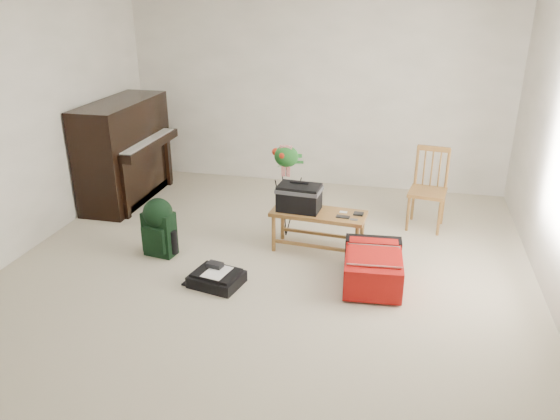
% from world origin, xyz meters
% --- Properties ---
extents(floor, '(5.00, 5.50, 0.01)m').
position_xyz_m(floor, '(0.00, 0.00, 0.00)').
color(floor, '#C0B59B').
rests_on(floor, ground).
extents(wall_back, '(5.00, 0.04, 2.50)m').
position_xyz_m(wall_back, '(0.00, 2.75, 1.25)').
color(wall_back, white).
rests_on(wall_back, floor).
extents(wall_left, '(0.04, 5.50, 2.50)m').
position_xyz_m(wall_left, '(-2.50, 0.00, 1.25)').
color(wall_left, white).
rests_on(wall_left, floor).
extents(piano, '(0.71, 1.50, 1.25)m').
position_xyz_m(piano, '(-2.19, 1.60, 0.60)').
color(piano, black).
rests_on(piano, floor).
extents(bench, '(0.98, 0.45, 0.73)m').
position_xyz_m(bench, '(0.26, 0.68, 0.52)').
color(bench, brown).
rests_on(bench, floor).
extents(dining_chair, '(0.45, 0.45, 0.90)m').
position_xyz_m(dining_chair, '(1.48, 1.57, 0.44)').
color(dining_chair, brown).
rests_on(dining_chair, floor).
extents(red_suitcase, '(0.56, 0.79, 0.32)m').
position_xyz_m(red_suitcase, '(1.00, 0.17, 0.17)').
color(red_suitcase, red).
rests_on(red_suitcase, floor).
extents(black_duffel, '(0.51, 0.44, 0.19)m').
position_xyz_m(black_duffel, '(-0.38, -0.22, 0.07)').
color(black_duffel, black).
rests_on(black_duffel, floor).
extents(green_backpack, '(0.33, 0.30, 0.60)m').
position_xyz_m(green_backpack, '(-1.13, 0.23, 0.33)').
color(green_backpack, black).
rests_on(green_backpack, floor).
extents(flower_stand, '(0.34, 0.34, 1.04)m').
position_xyz_m(flower_stand, '(0.01, 0.97, 0.51)').
color(flower_stand, black).
rests_on(flower_stand, floor).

